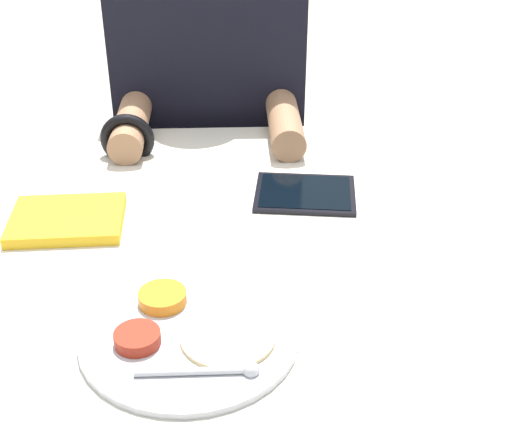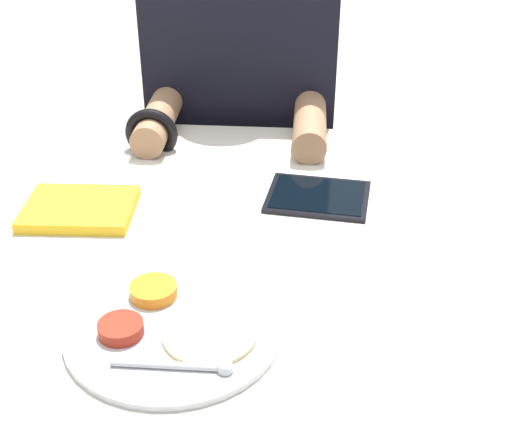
% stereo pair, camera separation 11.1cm
% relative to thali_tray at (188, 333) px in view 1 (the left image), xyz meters
% --- Properties ---
extents(dining_table, '(1.29, 1.04, 0.76)m').
position_rel_thali_tray_xyz_m(dining_table, '(-0.06, 0.20, -0.39)').
color(dining_table, beige).
rests_on(dining_table, ground_plane).
extents(thali_tray, '(0.30, 0.30, 0.03)m').
position_rel_thali_tray_xyz_m(thali_tray, '(0.00, 0.00, 0.00)').
color(thali_tray, '#B7BABF').
rests_on(thali_tray, dining_table).
extents(red_notebook, '(0.20, 0.16, 0.02)m').
position_rel_thali_tray_xyz_m(red_notebook, '(-0.22, 0.31, 0.00)').
color(red_notebook, silver).
rests_on(red_notebook, dining_table).
extents(tablet_device, '(0.20, 0.17, 0.01)m').
position_rel_thali_tray_xyz_m(tablet_device, '(0.20, 0.39, -0.00)').
color(tablet_device, black).
rests_on(tablet_device, dining_table).
extents(person_diner, '(0.44, 0.44, 1.25)m').
position_rel_thali_tray_xyz_m(person_diner, '(0.02, 0.86, -0.17)').
color(person_diner, black).
rests_on(person_diner, ground_plane).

